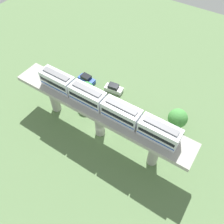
# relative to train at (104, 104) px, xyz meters

# --- Properties ---
(ground_plane) EXTENTS (120.00, 120.00, 0.00)m
(ground_plane) POSITION_rel_train_xyz_m (0.00, 1.17, -9.69)
(ground_plane) COLOR #5B7A4C
(viaduct) EXTENTS (5.20, 35.80, 8.16)m
(viaduct) POSITION_rel_train_xyz_m (0.00, 1.17, -3.35)
(viaduct) COLOR #A8A59E
(viaduct) RESTS_ON ground
(train) EXTENTS (2.64, 27.45, 3.24)m
(train) POSITION_rel_train_xyz_m (0.00, 0.00, 0.00)
(train) COLOR silver
(train) RESTS_ON viaduct
(parked_car_blue) EXTENTS (2.03, 4.29, 1.76)m
(parked_car_blue) POSITION_rel_train_xyz_m (10.49, 12.62, -8.95)
(parked_car_blue) COLOR #284CB7
(parked_car_blue) RESTS_ON ground
(parked_car_white) EXTENTS (2.40, 4.42, 1.76)m
(parked_car_white) POSITION_rel_train_xyz_m (11.48, 5.43, -8.95)
(parked_car_white) COLOR white
(parked_car_white) RESTS_ON ground
(tree_near_viaduct) EXTENTS (3.43, 3.43, 5.57)m
(tree_near_viaduct) POSITION_rel_train_xyz_m (5.38, 8.46, -5.85)
(tree_near_viaduct) COLOR brown
(tree_near_viaduct) RESTS_ON ground
(tree_mid_lot) EXTENTS (3.88, 3.88, 5.10)m
(tree_mid_lot) POSITION_rel_train_xyz_m (9.47, -10.88, -6.54)
(tree_mid_lot) COLOR brown
(tree_mid_lot) RESTS_ON ground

